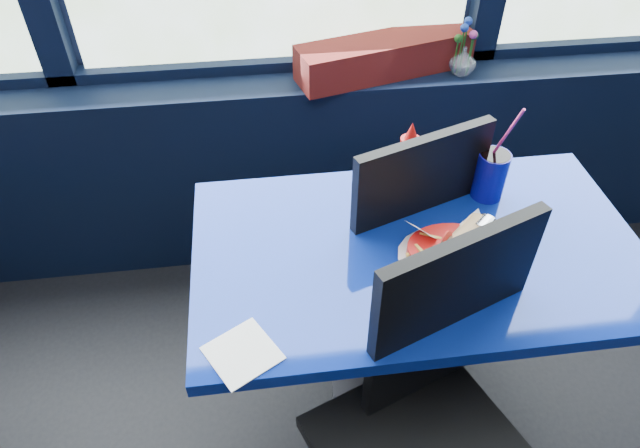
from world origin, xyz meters
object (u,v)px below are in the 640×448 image
(chair_near_front, at_px, (434,404))
(ketchup_bottle, at_px, (408,159))
(food_basket, at_px, (453,248))
(soda_cup, at_px, (491,174))
(flower_vase, at_px, (463,58))
(planter_box, at_px, (385,56))
(near_table, at_px, (411,291))
(chair_near_back, at_px, (414,225))

(chair_near_front, height_order, ketchup_bottle, chair_near_front)
(food_basket, height_order, soda_cup, soda_cup)
(chair_near_front, xyz_separation_m, ketchup_bottle, (0.07, 0.63, 0.26))
(flower_vase, height_order, soda_cup, soda_cup)
(planter_box, distance_m, food_basket, 0.92)
(chair_near_front, distance_m, ketchup_bottle, 0.69)
(planter_box, height_order, flower_vase, flower_vase)
(food_basket, relative_size, ketchup_bottle, 1.33)
(near_table, distance_m, soda_cup, 0.40)
(food_basket, bearing_deg, chair_near_back, 70.79)
(food_basket, height_order, ketchup_bottle, ketchup_bottle)
(food_basket, xyz_separation_m, soda_cup, (0.18, 0.23, 0.04))
(planter_box, xyz_separation_m, ketchup_bottle, (-0.06, -0.60, -0.02))
(food_basket, bearing_deg, soda_cup, 34.45)
(chair_near_back, distance_m, soda_cup, 0.32)
(flower_vase, bearing_deg, ketchup_bottle, -121.61)
(chair_near_back, bearing_deg, near_table, 54.04)
(near_table, xyz_separation_m, ketchup_bottle, (0.03, 0.26, 0.28))
(near_table, xyz_separation_m, flower_vase, (0.37, 0.82, 0.30))
(flower_vase, relative_size, soda_cup, 0.68)
(chair_near_front, bearing_deg, planter_box, 62.95)
(chair_near_back, relative_size, food_basket, 3.43)
(flower_vase, bearing_deg, chair_near_front, -108.98)
(chair_near_back, height_order, soda_cup, soda_cup)
(planter_box, height_order, ketchup_bottle, ketchup_bottle)
(soda_cup, bearing_deg, flower_vase, 79.43)
(near_table, relative_size, planter_box, 1.82)
(soda_cup, bearing_deg, ketchup_bottle, 160.72)
(flower_vase, relative_size, ketchup_bottle, 0.96)
(chair_near_back, relative_size, planter_box, 1.50)
(near_table, distance_m, flower_vase, 0.95)
(near_table, bearing_deg, chair_near_back, 73.79)
(chair_near_front, height_order, flower_vase, chair_near_front)
(ketchup_bottle, bearing_deg, soda_cup, -19.28)
(flower_vase, height_order, food_basket, flower_vase)
(flower_vase, xyz_separation_m, ketchup_bottle, (-0.34, -0.56, -0.02))
(near_table, distance_m, ketchup_bottle, 0.38)
(chair_near_front, height_order, chair_near_back, chair_near_front)
(near_table, height_order, food_basket, food_basket)
(chair_near_front, height_order, planter_box, chair_near_front)
(chair_near_front, xyz_separation_m, planter_box, (0.13, 1.23, 0.28))
(food_basket, xyz_separation_m, ketchup_bottle, (-0.05, 0.31, 0.06))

